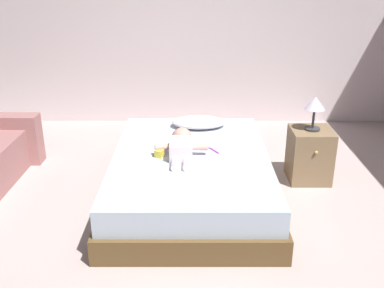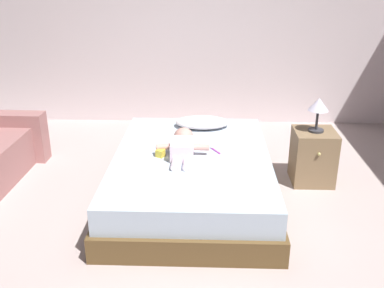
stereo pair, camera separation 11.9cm
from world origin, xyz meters
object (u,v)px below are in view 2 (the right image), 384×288
at_px(toothbrush, 215,150).
at_px(toy_block, 160,153).
at_px(pillow, 202,122).
at_px(lamp, 318,107).
at_px(baby, 183,145).
at_px(bed, 192,176).
at_px(nightstand, 313,156).

relative_size(toothbrush, toy_block, 1.65).
distance_m(pillow, toothbrush, 0.65).
height_order(lamp, toy_block, lamp).
bearing_deg(baby, bed, -10.74).
height_order(toothbrush, lamp, lamp).
relative_size(nightstand, toy_block, 5.94).
distance_m(lamp, toy_block, 1.52).
relative_size(baby, nightstand, 1.18).
xyz_separation_m(bed, pillow, (0.08, 0.72, 0.26)).
bearing_deg(toy_block, lamp, 16.14).
xyz_separation_m(nightstand, toy_block, (-1.43, -0.41, 0.19)).
height_order(toothbrush, nightstand, nightstand).
xyz_separation_m(toothbrush, nightstand, (0.95, 0.27, -0.17)).
relative_size(pillow, toy_block, 6.32).
bearing_deg(toy_block, baby, 20.97).
bearing_deg(lamp, bed, -162.88).
xyz_separation_m(toothbrush, lamp, (0.95, 0.27, 0.34)).
distance_m(pillow, baby, 0.73).
xyz_separation_m(pillow, toy_block, (-0.36, -0.78, -0.02)).
height_order(baby, toy_block, baby).
distance_m(toothbrush, toy_block, 0.50).
bearing_deg(lamp, toothbrush, -164.10).
bearing_deg(pillow, bed, -96.33).
relative_size(pillow, baby, 0.90).
distance_m(bed, lamp, 1.33).
bearing_deg(bed, baby, 169.26).
height_order(bed, nightstand, nightstand).
xyz_separation_m(baby, lamp, (1.24, 0.34, 0.26)).
xyz_separation_m(baby, toy_block, (-0.19, -0.07, -0.05)).
bearing_deg(baby, pillow, 77.06).
bearing_deg(bed, lamp, 17.12).
relative_size(toothbrush, lamp, 0.44).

